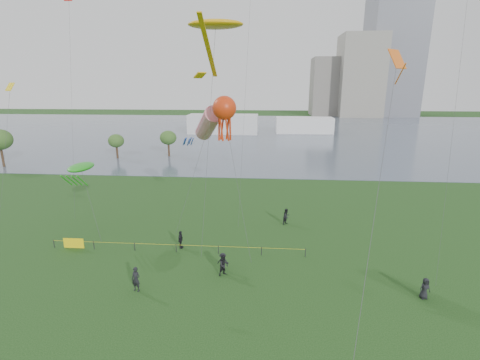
{
  "coord_description": "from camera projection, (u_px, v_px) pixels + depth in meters",
  "views": [
    {
      "loc": [
        2.04,
        -16.16,
        15.24
      ],
      "look_at": [
        0.0,
        10.0,
        8.0
      ],
      "focal_mm": 26.0,
      "sensor_mm": 36.0,
      "label": 1
    }
  ],
  "objects": [
    {
      "name": "lake",
      "position": [
        261.0,
        132.0,
        115.84
      ],
      "size": [
        400.0,
        120.0,
        0.08
      ],
      "primitive_type": "cube",
      "color": "#4E5A6B",
      "rests_on": "ground_plane"
    },
    {
      "name": "building_mid",
      "position": [
        360.0,
        76.0,
        166.93
      ],
      "size": [
        20.0,
        20.0,
        38.0
      ],
      "primitive_type": "cube",
      "color": "gray",
      "rests_on": "ground_plane"
    },
    {
      "name": "building_low",
      "position": [
        328.0,
        87.0,
        175.07
      ],
      "size": [
        16.0,
        18.0,
        28.0
      ],
      "primitive_type": "cube",
      "color": "slate",
      "rests_on": "ground_plane"
    },
    {
      "name": "pavilion_left",
      "position": [
        223.0,
        124.0,
        111.14
      ],
      "size": [
        22.0,
        8.0,
        6.0
      ],
      "primitive_type": "cube",
      "color": "silver",
      "rests_on": "ground_plane"
    },
    {
      "name": "pavilion_right",
      "position": [
        304.0,
        125.0,
        112.21
      ],
      "size": [
        18.0,
        7.0,
        5.0
      ],
      "primitive_type": "cube",
      "color": "white",
      "rests_on": "ground_plane"
    },
    {
      "name": "trees",
      "position": [
        71.0,
        139.0,
        69.31
      ],
      "size": [
        32.83,
        16.51,
        7.18
      ],
      "color": "#39271A",
      "rests_on": "ground_plane"
    },
    {
      "name": "fence",
      "position": [
        113.0,
        244.0,
        32.98
      ],
      "size": [
        24.07,
        0.07,
        1.05
      ],
      "color": "black",
      "rests_on": "ground_plane"
    },
    {
      "name": "spectator_a",
      "position": [
        224.0,
        265.0,
        28.52
      ],
      "size": [
        1.12,
        1.08,
        1.82
      ],
      "primitive_type": "imported",
      "rotation": [
        0.0,
        0.0,
        0.64
      ],
      "color": "black",
      "rests_on": "ground_plane"
    },
    {
      "name": "spectator_b",
      "position": [
        223.0,
        262.0,
        29.28
      ],
      "size": [
        1.18,
        0.98,
        1.59
      ],
      "primitive_type": "imported",
      "rotation": [
        0.0,
        0.0,
        -0.46
      ],
      "color": "black",
      "rests_on": "ground_plane"
    },
    {
      "name": "spectator_c",
      "position": [
        181.0,
        240.0,
        33.28
      ],
      "size": [
        0.52,
        1.06,
        1.74
      ],
      "primitive_type": "imported",
      "rotation": [
        0.0,
        0.0,
        1.48
      ],
      "color": "black",
      "rests_on": "ground_plane"
    },
    {
      "name": "spectator_d",
      "position": [
        425.0,
        288.0,
        25.42
      ],
      "size": [
        0.9,
        0.7,
        1.63
      ],
      "primitive_type": "imported",
      "rotation": [
        0.0,
        0.0,
        0.25
      ],
      "color": "black",
      "rests_on": "ground_plane"
    },
    {
      "name": "spectator_f",
      "position": [
        136.0,
        279.0,
        26.32
      ],
      "size": [
        0.8,
        0.62,
        1.95
      ],
      "primitive_type": "imported",
      "rotation": [
        0.0,
        0.0,
        -0.24
      ],
      "color": "black",
      "rests_on": "ground_plane"
    },
    {
      "name": "spectator_g",
      "position": [
        286.0,
        216.0,
        39.01
      ],
      "size": [
        1.1,
        1.12,
        1.82
      ],
      "primitive_type": "imported",
      "rotation": [
        0.0,
        0.0,
        0.87
      ],
      "color": "black",
      "rests_on": "ground_plane"
    },
    {
      "name": "kite_stingray",
      "position": [
        215.0,
        25.0,
        30.55
      ],
      "size": [
        4.97,
        10.03,
        20.75
      ],
      "rotation": [
        0.0,
        0.0,
        0.24
      ],
      "color": "#3F3F42"
    },
    {
      "name": "kite_windsock",
      "position": [
        208.0,
        124.0,
        34.24
      ],
      "size": [
        5.36,
        5.02,
        13.36
      ],
      "rotation": [
        0.0,
        0.0,
        0.27
      ],
      "color": "#3F3F42"
    },
    {
      "name": "kite_creature",
      "position": [
        81.0,
        168.0,
        35.83
      ],
      "size": [
        3.8,
        4.69,
        7.37
      ],
      "rotation": [
        0.0,
        0.0,
        0.3
      ],
      "color": "#3F3F42"
    },
    {
      "name": "kite_octopus",
      "position": [
        224.0,
        109.0,
        30.81
      ],
      "size": [
        3.75,
        4.59,
        14.29
      ],
      "rotation": [
        0.0,
        0.0,
        -0.04
      ],
      "color": "#3F3F42"
    },
    {
      "name": "kite_delta",
      "position": [
        396.0,
        73.0,
        22.94
      ],
      "size": [
        6.49,
        16.02,
        17.56
      ],
      "rotation": [
        0.0,
        0.0,
        0.07
      ],
      "color": "#3F3F42"
    }
  ]
}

